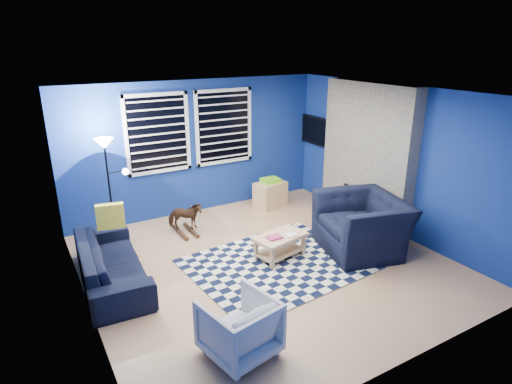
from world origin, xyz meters
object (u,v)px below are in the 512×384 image
rocking_horse (185,216)px  sofa (111,262)px  armchair_bent (239,327)px  floor_lamp (107,158)px  tv (318,131)px  coffee_table (280,241)px  armchair_big (362,224)px  cabinet (270,194)px

rocking_horse → sofa: bearing=147.8°
armchair_bent → floor_lamp: bearing=-93.4°
armchair_bent → tv: bearing=-147.5°
tv → coffee_table: (-2.18, -1.95, -1.12)m
tv → floor_lamp: bearing=179.8°
tv → coffee_table: tv is taller
sofa → rocking_horse: sofa is taller
rocking_horse → coffee_table: (0.92, -1.56, -0.04)m
sofa → floor_lamp: floor_lamp is taller
rocking_horse → floor_lamp: size_ratio=0.34×
armchair_big → cabinet: (-0.24, 2.32, -0.17)m
armchair_bent → coffee_table: armchair_bent is taller
floor_lamp → cabinet: bearing=-1.2°
sofa → armchair_bent: (0.83, -2.15, 0.03)m
rocking_horse → cabinet: 1.97m
armchair_bent → coffee_table: (1.54, 1.55, -0.05)m
armchair_bent → cabinet: bearing=-137.3°
sofa → floor_lamp: bearing=-10.9°
armchair_big → floor_lamp: floor_lamp is taller
coffee_table → floor_lamp: bearing=135.5°
sofa → armchair_big: bearing=-101.4°
tv → cabinet: 1.63m
tv → cabinet: (-1.16, -0.05, -1.14)m
armchair_bent → coffee_table: bearing=-145.6°
rocking_horse → tv: bearing=-58.7°
sofa → armchair_big: (3.63, -1.00, 0.14)m
sofa → rocking_horse: size_ratio=3.47×
tv → sofa: tv is taller
rocking_horse → coffee_table: size_ratio=0.67×
armchair_big → armchair_bent: size_ratio=1.86×
tv → cabinet: size_ratio=1.49×
sofa → floor_lamp: 1.80m
tv → rocking_horse: size_ratio=1.73×
coffee_table → sofa: bearing=165.9°
tv → cabinet: bearing=-177.7°
coffee_table → cabinet: (1.02, 1.91, -0.01)m
tv → sofa: 4.87m
armchair_bent → armchair_big: bearing=-168.6°
armchair_big → coffee_table: 1.33m
cabinet → tv: bearing=-9.5°
sofa → armchair_bent: 2.31m
cabinet → armchair_big: bearing=-95.8°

